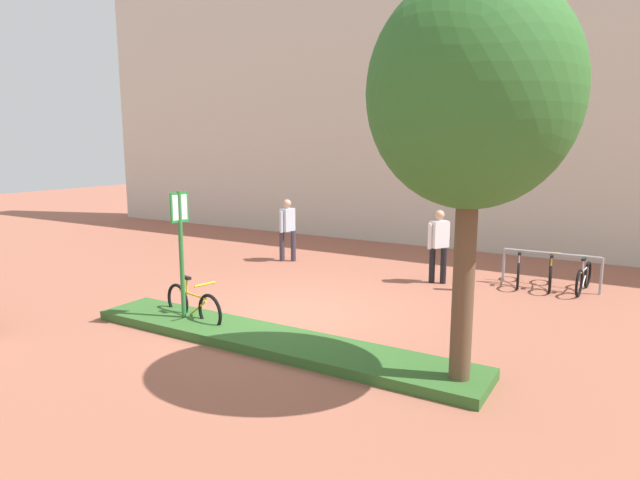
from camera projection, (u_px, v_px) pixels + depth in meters
name	position (u px, v px, depth m)	size (l,w,h in m)	color
ground_plane	(294.00, 313.00, 10.60)	(60.00, 60.00, 0.00)	#9E5B47
building_facade	(444.00, 85.00, 16.97)	(28.00, 1.20, 10.00)	beige
planter_strip	(271.00, 341.00, 8.92)	(7.00, 1.10, 0.16)	#336028
tree_sidewalk	(472.00, 95.00, 6.67)	(2.59, 2.59, 5.28)	brown
parking_sign_post	(181.00, 239.00, 9.61)	(0.08, 0.36, 2.42)	#2D7238
bike_at_sign	(193.00, 305.00, 9.92)	(1.65, 0.51, 0.86)	black
bike_rack_cluster	(550.00, 273.00, 12.38)	(2.11, 1.58, 0.83)	#99999E
bollard_steel	(467.00, 271.00, 12.16)	(0.16, 0.16, 0.90)	#ADADB2
person_casual_tan	(439.00, 242.00, 12.73)	(0.42, 0.53, 1.72)	black
person_shirt_white	(287.00, 226.00, 15.12)	(0.42, 0.61, 1.72)	#383342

